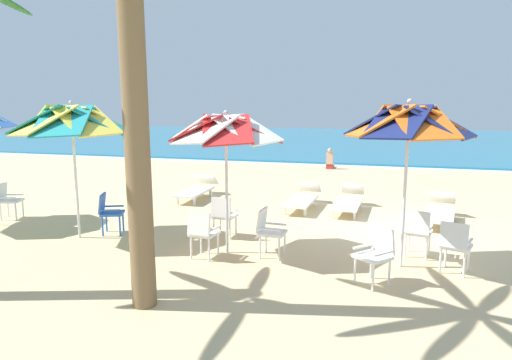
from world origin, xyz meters
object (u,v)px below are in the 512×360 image
at_px(plastic_chair_5, 224,214).
at_px(palm_tree_1, 134,72).
at_px(plastic_chair_4, 269,229).
at_px(plastic_chair_8, 8,198).
at_px(beach_umbrella_0, 409,123).
at_px(plastic_chair_2, 418,230).
at_px(beachgoer_seated, 330,162).
at_px(beach_umbrella_1, 226,130).
at_px(plastic_chair_3, 203,231).
at_px(plastic_chair_0, 455,244).
at_px(plastic_chair_6, 109,211).
at_px(sun_lounger_1, 348,200).
at_px(sun_lounger_0, 440,211).
at_px(sun_lounger_2, 302,198).
at_px(beach_umbrella_2, 72,121).
at_px(sun_lounger_3, 197,189).
at_px(plastic_chair_1, 376,252).

height_order(plastic_chair_5, palm_tree_1, palm_tree_1).
xyz_separation_m(plastic_chair_4, plastic_chair_8, (-6.69, 0.83, 0.00)).
xyz_separation_m(beach_umbrella_0, plastic_chair_4, (-2.26, -0.11, -1.89)).
xyz_separation_m(plastic_chair_2, beachgoer_seated, (-2.95, 11.33, -0.20)).
relative_size(beach_umbrella_1, palm_tree_1, 0.54).
bearing_deg(plastic_chair_3, beach_umbrella_1, 55.91).
bearing_deg(plastic_chair_0, plastic_chair_6, 176.68).
xyz_separation_m(plastic_chair_2, palm_tree_1, (-3.62, -3.12, 2.57)).
xyz_separation_m(plastic_chair_8, sun_lounger_1, (7.76, 3.12, -0.22)).
bearing_deg(sun_lounger_0, plastic_chair_6, -156.48).
bearing_deg(sun_lounger_0, plastic_chair_5, -149.87).
distance_m(plastic_chair_6, sun_lounger_2, 4.94).
xyz_separation_m(beach_umbrella_2, sun_lounger_2, (3.90, 3.95, -2.09)).
bearing_deg(plastic_chair_5, sun_lounger_2, 71.22).
distance_m(sun_lounger_1, palm_tree_1, 7.28).
height_order(sun_lounger_2, sun_lounger_3, same).
xyz_separation_m(plastic_chair_3, sun_lounger_0, (4.27, 3.83, -0.22)).
bearing_deg(plastic_chair_1, beachgoer_seated, 100.05).
distance_m(beach_umbrella_1, sun_lounger_2, 4.47).
distance_m(plastic_chair_2, sun_lounger_1, 3.57).
height_order(sun_lounger_1, sun_lounger_2, same).
xyz_separation_m(beach_umbrella_1, sun_lounger_0, (3.98, 3.40, -1.96)).
bearing_deg(palm_tree_1, plastic_chair_0, 30.62).
bearing_deg(palm_tree_1, plastic_chair_6, 131.51).
bearing_deg(sun_lounger_3, beach_umbrella_1, -59.51).
distance_m(plastic_chair_5, sun_lounger_3, 4.08).
xyz_separation_m(plastic_chair_8, sun_lounger_2, (6.56, 3.10, -0.22)).
height_order(plastic_chair_6, palm_tree_1, palm_tree_1).
distance_m(plastic_chair_1, plastic_chair_6, 5.59).
height_order(beach_umbrella_1, palm_tree_1, palm_tree_1).
bearing_deg(plastic_chair_6, sun_lounger_3, 86.05).
xyz_separation_m(plastic_chair_8, beachgoer_seated, (6.28, 11.20, -0.20)).
height_order(plastic_chair_5, sun_lounger_0, plastic_chair_5).
bearing_deg(plastic_chair_0, sun_lounger_1, 116.94).
bearing_deg(plastic_chair_3, sun_lounger_1, 64.01).
height_order(plastic_chair_4, sun_lounger_2, plastic_chair_4).
height_order(beach_umbrella_0, sun_lounger_0, beach_umbrella_0).
bearing_deg(plastic_chair_8, sun_lounger_3, 45.90).
xyz_separation_m(beach_umbrella_1, palm_tree_1, (-0.30, -2.40, 0.82)).
bearing_deg(plastic_chair_2, plastic_chair_0, -52.23).
xyz_separation_m(plastic_chair_8, sun_lounger_0, (9.88, 2.54, -0.22)).
xyz_separation_m(plastic_chair_4, plastic_chair_5, (-1.18, 0.84, 0.00)).
height_order(plastic_chair_0, plastic_chair_2, same).
bearing_deg(plastic_chair_4, palm_tree_1, -114.17).
bearing_deg(beachgoer_seated, sun_lounger_0, -67.43).
relative_size(plastic_chair_5, plastic_chair_8, 1.00).
distance_m(plastic_chair_3, palm_tree_1, 3.23).
distance_m(palm_tree_1, beachgoer_seated, 14.73).
distance_m(beach_umbrella_0, sun_lounger_3, 7.30).
height_order(plastic_chair_0, plastic_chair_6, same).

